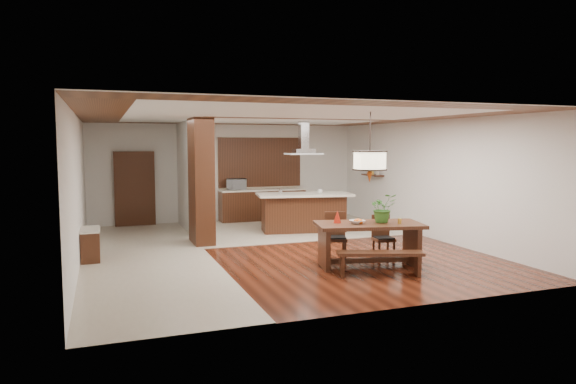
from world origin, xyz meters
name	(u,v)px	position (x,y,z in m)	size (l,w,h in m)	color
room_shell	(275,155)	(0.00, 0.00, 2.06)	(9.00, 9.04, 2.92)	#341309
tile_hallway	(147,258)	(-2.75, 0.00, 0.01)	(2.50, 9.00, 0.01)	#C0B4A0
tile_kitchen	(289,228)	(1.25, 2.50, 0.01)	(5.50, 4.00, 0.01)	#C0B4A0
soffit_band	(275,117)	(0.00, 0.00, 2.88)	(8.00, 9.00, 0.02)	#422210
partition_pier	(201,181)	(-1.40, 1.20, 1.45)	(0.45, 1.00, 2.90)	black
partition_stub	(187,176)	(-1.40, 3.30, 1.45)	(0.18, 2.40, 2.90)	silver
hallway_console	(91,244)	(-3.81, 0.20, 0.32)	(0.37, 0.88, 0.63)	black
hallway_doorway	(135,189)	(-2.70, 4.40, 1.05)	(1.10, 0.20, 2.10)	black
rear_counter	(262,204)	(1.00, 4.20, 0.48)	(2.60, 0.62, 0.95)	black
kitchen_window	(260,162)	(1.00, 4.46, 1.75)	(2.60, 0.08, 1.50)	olive
shelf_lower	(372,175)	(3.87, 2.60, 1.40)	(0.26, 0.90, 0.04)	black
shelf_upper	(373,161)	(3.87, 2.60, 1.80)	(0.26, 0.90, 0.04)	black
dining_table	(369,234)	(1.15, -2.13, 0.61)	(2.14, 1.39, 0.82)	black
dining_bench	(380,264)	(0.99, -2.83, 0.21)	(1.51, 0.33, 0.43)	black
dining_chair_left	(336,236)	(0.80, -1.43, 0.47)	(0.42, 0.42, 0.94)	black
dining_chair_right	(384,237)	(1.76, -1.65, 0.44)	(0.39, 0.39, 0.87)	black
pendant_lantern	(370,147)	(1.15, -2.13, 2.25)	(0.64, 0.64, 1.31)	#FFF1C3
foliage_plant	(383,208)	(1.43, -2.15, 1.10)	(0.50, 0.43, 0.55)	#316822
fruit_bowl	(357,222)	(0.90, -2.12, 0.86)	(0.27, 0.27, 0.07)	#BFB4A7
napkin_cone	(337,217)	(0.60, -1.90, 0.94)	(0.15, 0.15, 0.23)	#A2190B
gold_ornament	(400,221)	(1.66, -2.39, 0.87)	(0.07, 0.07, 0.10)	gold
kitchen_island	(303,212)	(1.41, 1.87, 0.52)	(2.60, 1.48, 1.01)	black
range_hood	(304,138)	(1.41, 1.87, 2.46)	(0.90, 0.55, 0.87)	silver
island_cup	(320,191)	(1.83, 1.74, 1.06)	(0.13, 0.13, 0.10)	white
microwave	(236,184)	(0.19, 4.18, 1.11)	(0.59, 0.40, 0.33)	#B6BABD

